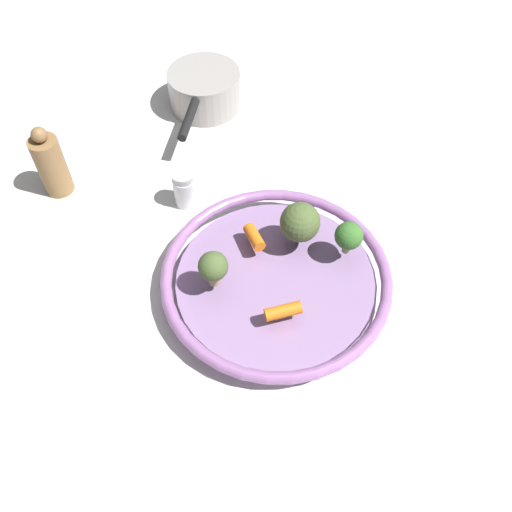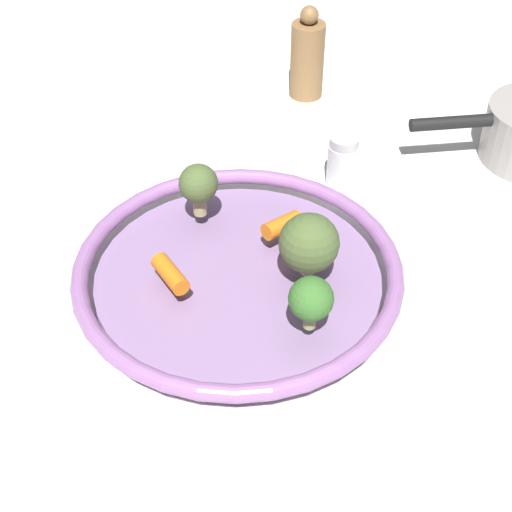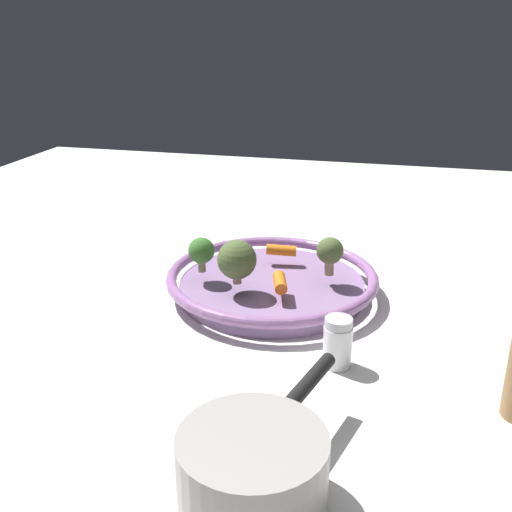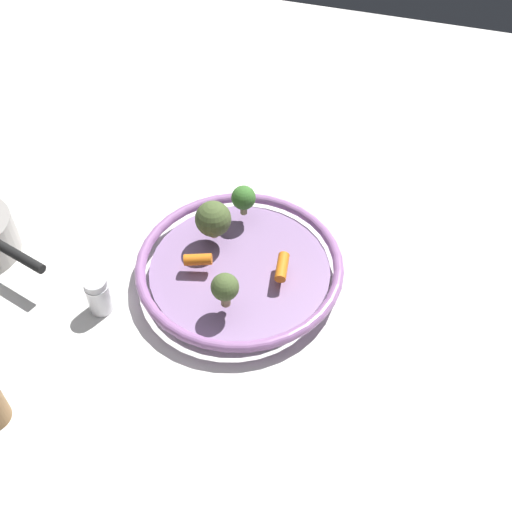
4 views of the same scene
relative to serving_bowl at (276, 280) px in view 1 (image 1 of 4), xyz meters
name	(u,v)px [view 1 (image 1 of 4)]	position (x,y,z in m)	size (l,w,h in m)	color
ground_plane	(276,288)	(0.00, 0.00, -0.02)	(1.97, 1.97, 0.00)	silver
serving_bowl	(276,280)	(0.00, 0.00, 0.00)	(0.34, 0.34, 0.04)	#8E709E
baby_carrot_back	(254,237)	(-0.03, 0.06, 0.03)	(0.02, 0.02, 0.04)	orange
baby_carrot_right	(287,311)	(0.00, -0.07, 0.03)	(0.02, 0.02, 0.05)	orange
broccoli_floret_large	(300,222)	(0.04, 0.06, 0.06)	(0.06, 0.06, 0.07)	tan
broccoli_floret_edge	(349,236)	(0.11, 0.03, 0.05)	(0.04, 0.04, 0.06)	#9CA466
broccoli_floret_small	(213,267)	(-0.09, -0.01, 0.06)	(0.04, 0.04, 0.06)	tan
salt_shaker	(185,189)	(-0.13, 0.19, 0.01)	(0.04, 0.04, 0.07)	white
pepper_mill	(51,164)	(-0.34, 0.24, 0.04)	(0.05, 0.05, 0.13)	olive
saucepan	(204,90)	(-0.08, 0.44, 0.01)	(0.14, 0.23, 0.07)	#9E9993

